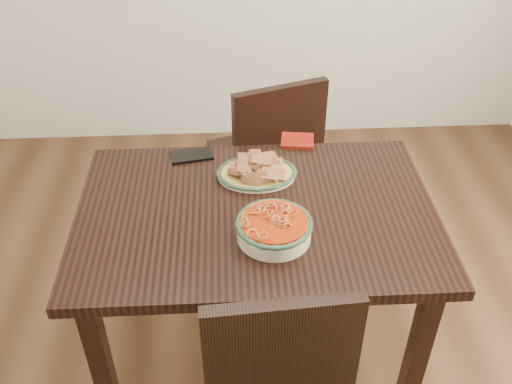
{
  "coord_description": "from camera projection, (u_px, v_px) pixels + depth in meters",
  "views": [
    {
      "loc": [
        -0.13,
        -1.46,
        1.95
      ],
      "look_at": [
        -0.05,
        0.04,
        0.81
      ],
      "focal_mm": 40.0,
      "sensor_mm": 36.0,
      "label": 1
    }
  ],
  "objects": [
    {
      "name": "napkin",
      "position": [
        297.0,
        141.0,
        2.23
      ],
      "size": [
        0.14,
        0.12,
        0.01
      ],
      "primitive_type": "cube",
      "rotation": [
        0.0,
        0.0,
        -0.14
      ],
      "color": "maroon",
      "rests_on": "dining_table"
    },
    {
      "name": "chair_far",
      "position": [
        269.0,
        154.0,
        2.62
      ],
      "size": [
        0.53,
        0.53,
        0.89
      ],
      "rotation": [
        0.0,
        0.0,
        3.47
      ],
      "color": "black",
      "rests_on": "ground"
    },
    {
      "name": "floor",
      "position": [
        269.0,
        353.0,
        2.34
      ],
      "size": [
        3.5,
        3.5,
        0.0
      ],
      "primitive_type": "plane",
      "color": "#3D2413",
      "rests_on": "ground"
    },
    {
      "name": "smartphone",
      "position": [
        192.0,
        155.0,
        2.15
      ],
      "size": [
        0.17,
        0.11,
        0.01
      ],
      "primitive_type": "cube",
      "rotation": [
        0.0,
        0.0,
        0.18
      ],
      "color": "black",
      "rests_on": "dining_table"
    },
    {
      "name": "fish_plate",
      "position": [
        257.0,
        166.0,
        2.03
      ],
      "size": [
        0.28,
        0.22,
        0.11
      ],
      "color": "beige",
      "rests_on": "dining_table"
    },
    {
      "name": "dining_table",
      "position": [
        256.0,
        232.0,
        1.96
      ],
      "size": [
        1.2,
        0.8,
        0.75
      ],
      "color": "black",
      "rests_on": "ground"
    },
    {
      "name": "noodle_bowl",
      "position": [
        274.0,
        226.0,
        1.77
      ],
      "size": [
        0.24,
        0.24,
        0.08
      ],
      "color": "beige",
      "rests_on": "dining_table"
    }
  ]
}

